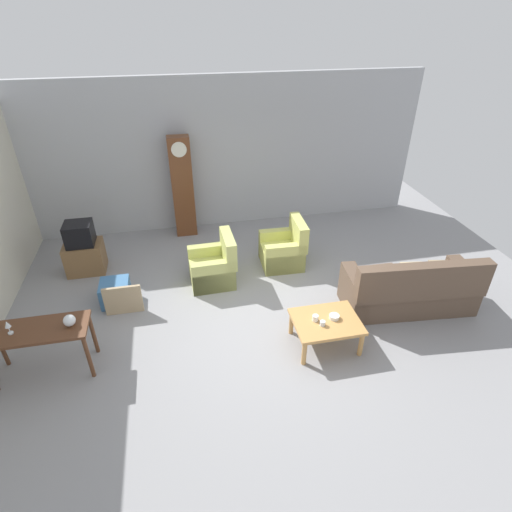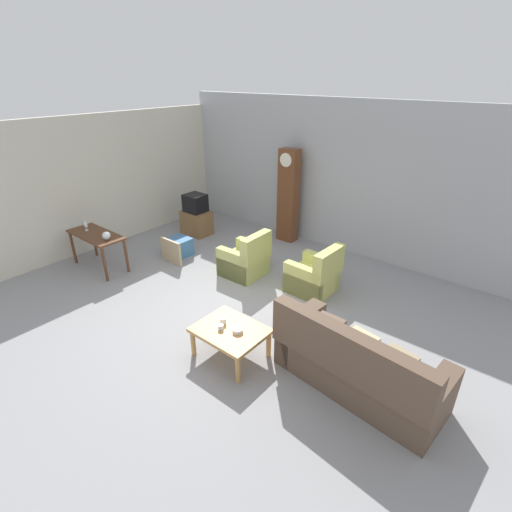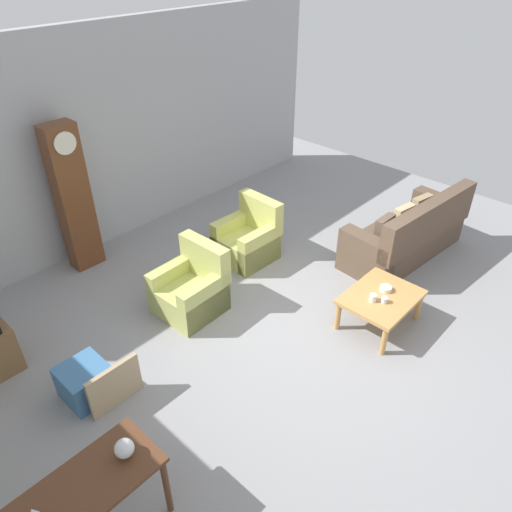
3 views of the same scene
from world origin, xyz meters
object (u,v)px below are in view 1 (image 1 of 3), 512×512
Objects in this scene: armchair_olive_far at (284,250)px; wine_glass_mid at (8,326)px; armchair_olive_near at (214,267)px; tv_crt at (79,234)px; tv_stand_cabinet at (85,257)px; storage_box_blue at (115,292)px; cup_white_porcelain at (315,318)px; framed_picture_leaning at (123,300)px; coffee_table_wood at (326,324)px; bowl_white_stacked at (334,317)px; glass_dome_cloche at (69,320)px; grandfather_clock at (183,187)px; couch_floral at (410,290)px; cup_blue_rimmed at (323,323)px; console_table_dark at (38,335)px.

wine_glass_mid is at bearing -154.55° from armchair_olive_far.
tv_crt is at bearing 159.99° from armchair_olive_near.
storage_box_blue is at bearing -60.87° from tv_stand_cabinet.
cup_white_porcelain is (3.57, -2.76, 0.21)m from tv_stand_cabinet.
coffee_table_wood is at bearing -24.54° from framed_picture_leaning.
coffee_table_wood is 2.00× the size of tv_crt.
armchair_olive_near is 2.46m from bowl_white_stacked.
framed_picture_leaning is 0.37m from storage_box_blue.
tv_stand_cabinet is (-3.72, 0.54, -0.01)m from armchair_olive_far.
storage_box_blue is 3.03× the size of glass_dome_cloche.
armchair_olive_near is at bearing -20.01° from tv_stand_cabinet.
cup_white_porcelain is (2.96, -1.66, 0.30)m from storage_box_blue.
grandfather_clock is at bearing 101.09° from armchair_olive_near.
couch_floral is 4.87m from grandfather_clock.
tv_crt is (-5.38, 2.27, 0.44)m from couch_floral.
grandfather_clock is (-1.77, 1.66, 0.77)m from armchair_olive_far.
wine_glass_mid reaches higher than framed_picture_leaning.
tv_stand_cabinet is at bearing 159.99° from armchair_olive_near.
grandfather_clock is at bearing 114.63° from coffee_table_wood.
coffee_table_wood is at bearing -54.10° from armchair_olive_near.
coffee_table_wood is 3.26m from framed_picture_leaning.
armchair_olive_far is 3.15m from storage_box_blue.
armchair_olive_far is at bearing 25.45° from wine_glass_mid.
armchair_olive_near is 2.53m from tv_crt.
grandfather_clock is 4.47× the size of storage_box_blue.
tv_crt is at bearing 144.30° from bowl_white_stacked.
armchair_olive_far is 6.21× the size of bowl_white_stacked.
cup_blue_rimmed is (3.64, -2.88, 0.20)m from tv_stand_cabinet.
storage_box_blue is (-3.10, -0.57, -0.11)m from armchair_olive_far.
armchair_olive_far is 11.74× the size of cup_blue_rimmed.
framed_picture_leaning is at bearing 48.35° from console_table_dark.
framed_picture_leaning is 1.76m from wine_glass_mid.
glass_dome_cloche is at bearing 173.82° from cup_blue_rimmed.
framed_picture_leaning is at bearing 41.29° from wine_glass_mid.
grandfather_clock is at bearing 59.70° from console_table_dark.
console_table_dark is at bearing 179.08° from glass_dome_cloche.
tv_crt is at bearing 143.23° from coffee_table_wood.
couch_floral is at bearing 2.56° from wine_glass_mid.
storage_box_blue is at bearing 60.57° from console_table_dark.
framed_picture_leaning is at bearing -162.97° from armchair_olive_far.
coffee_table_wood reaches higher than storage_box_blue.
cup_blue_rimmed is 4.14m from wine_glass_mid.
cup_white_porcelain is at bearing -25.31° from framed_picture_leaning.
bowl_white_stacked is at bearing -27.19° from storage_box_blue.
cup_blue_rimmed is (3.38, -0.37, -0.34)m from glass_dome_cloche.
framed_picture_leaning is (0.78, -1.44, -0.54)m from tv_crt.
couch_floral is at bearing 18.43° from bowl_white_stacked.
console_table_dark is (-3.89, -1.97, 0.34)m from armchair_olive_far.
tv_crt is (-3.72, 0.54, 0.49)m from armchair_olive_far.
tv_crt is 1.00× the size of storage_box_blue.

